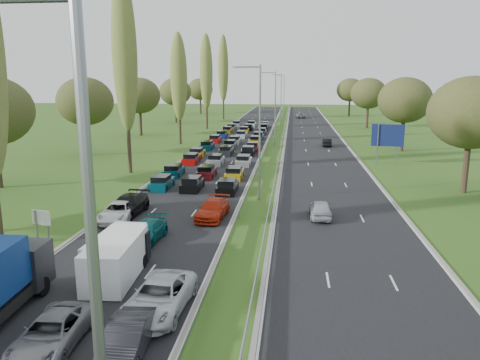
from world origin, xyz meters
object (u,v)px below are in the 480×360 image
(direction_sign, at_px, (388,137))
(info_sign, at_px, (41,221))
(white_van_rear, at_px, (118,257))
(white_van_front, at_px, (118,251))
(near_car_3, at_px, (128,205))
(near_car_2, at_px, (118,212))

(direction_sign, bearing_deg, info_sign, -131.88)
(white_van_rear, relative_size, info_sign, 2.67)
(white_van_front, bearing_deg, near_car_3, 108.25)
(near_car_2, bearing_deg, info_sign, -129.29)
(white_van_front, distance_m, direction_sign, 42.39)
(near_car_3, bearing_deg, white_van_rear, -68.91)
(near_car_3, relative_size, white_van_rear, 0.96)
(direction_sign, bearing_deg, near_car_2, -132.99)
(near_car_2, bearing_deg, white_van_front, -73.50)
(white_van_front, bearing_deg, white_van_rear, -68.34)
(near_car_2, relative_size, white_van_rear, 0.89)
(near_car_2, relative_size, info_sign, 2.38)
(near_car_2, relative_size, white_van_front, 0.97)
(white_van_rear, distance_m, info_sign, 9.10)
(white_van_front, height_order, info_sign, info_sign)
(near_car_2, height_order, white_van_front, white_van_front)
(near_car_2, relative_size, near_car_3, 0.92)
(near_car_2, xyz_separation_m, near_car_3, (0.21, 1.52, 0.09))
(white_van_rear, bearing_deg, info_sign, 141.22)
(info_sign, bearing_deg, white_van_rear, -35.84)
(near_car_3, height_order, info_sign, info_sign)
(info_sign, xyz_separation_m, direction_sign, (28.80, 32.13, 2.20))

